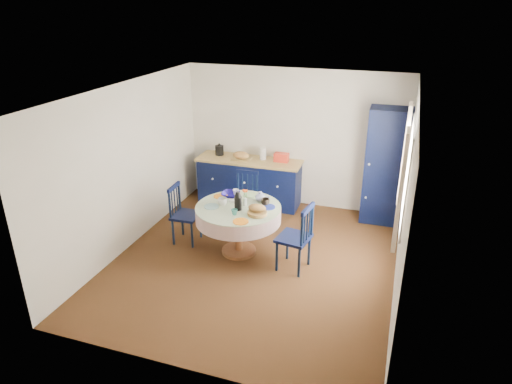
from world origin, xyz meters
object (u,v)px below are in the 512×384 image
chair_right (297,237)px  mug_c (265,202)px  pantry_cabinet (386,167)px  chair_left (184,214)px  dining_table (239,214)px  chair_far (245,199)px  kitchen_counter (249,181)px  mug_a (223,201)px  cobalt_bowl (231,195)px  mug_b (234,212)px  mug_d (236,192)px

chair_right → mug_c: chair_right is taller
pantry_cabinet → chair_left: size_ratio=2.10×
dining_table → mug_c: bearing=27.8°
chair_far → kitchen_counter: bearing=101.3°
mug_a → chair_left: bearing=173.6°
mug_c → dining_table: bearing=-152.2°
pantry_cabinet → cobalt_bowl: size_ratio=7.16×
kitchen_counter → chair_far: size_ratio=2.08×
mug_b → chair_left: bearing=161.1°
dining_table → chair_left: bearing=176.0°
dining_table → cobalt_bowl: size_ratio=4.58×
kitchen_counter → mug_d: 1.45m
chair_far → mug_a: chair_far is taller
chair_left → mug_c: 1.35m
chair_left → chair_right: bearing=-99.2°
chair_left → chair_far: bearing=-42.3°
kitchen_counter → chair_right: bearing=-55.7°
chair_left → cobalt_bowl: (0.71, 0.25, 0.32)m
mug_a → mug_c: bearing=18.0°
kitchen_counter → chair_left: bearing=-107.0°
kitchen_counter → mug_c: kitchen_counter is taller
kitchen_counter → dining_table: bearing=-76.5°
mug_c → cobalt_bowl: (-0.60, 0.13, -0.02)m
mug_c → cobalt_bowl: 0.61m
dining_table → mug_c: (0.35, 0.18, 0.17)m
chair_left → mug_a: 0.78m
pantry_cabinet → chair_right: 2.30m
chair_right → mug_a: chair_right is taller
chair_right → cobalt_bowl: size_ratio=3.64×
mug_b → mug_d: size_ratio=0.95×
chair_left → chair_right: size_ratio=0.94×
kitchen_counter → mug_b: (0.50, -2.06, 0.36)m
mug_d → mug_b: bearing=-70.8°
mug_a → mug_d: (0.05, 0.41, -0.01)m
chair_left → kitchen_counter: bearing=-18.0°
mug_d → cobalt_bowl: size_ratio=0.35×
chair_far → mug_b: chair_far is taller
mug_b → mug_d: (-0.23, 0.67, 0.00)m
chair_left → mug_b: (0.99, -0.34, 0.33)m
dining_table → mug_d: dining_table is taller
dining_table → mug_b: bearing=-82.5°
mug_b → mug_d: mug_d is taller
kitchen_counter → chair_right: size_ratio=1.93×
chair_far → dining_table: bearing=-79.5°
dining_table → mug_d: (-0.20, 0.40, 0.17)m
kitchen_counter → mug_d: bearing=-80.2°
mug_a → mug_d: mug_a is taller
mug_d → cobalt_bowl: 0.10m
pantry_cabinet → mug_b: 2.85m
pantry_cabinet → mug_d: bearing=-147.8°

